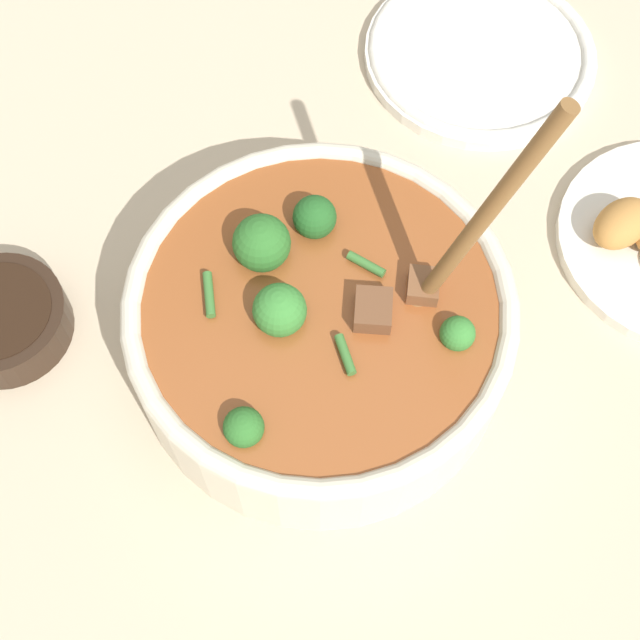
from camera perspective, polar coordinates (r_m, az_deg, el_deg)
name	(u,v)px	position (r m, az deg, el deg)	size (l,w,h in m)	color
ground_plane	(320,351)	(0.73, 0.00, -2.01)	(4.00, 4.00, 0.00)	#C6B293
stew_bowl	(320,323)	(0.68, 0.00, -0.17)	(0.29, 0.29, 0.29)	beige
condiment_bowl	(2,319)	(0.76, -19.70, 0.05)	(0.11, 0.11, 0.04)	black
empty_plate	(480,53)	(0.91, 10.21, 16.46)	(0.22, 0.22, 0.02)	silver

